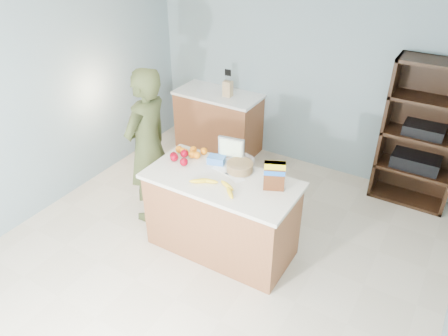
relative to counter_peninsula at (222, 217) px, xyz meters
The scene contains 15 objects.
floor 0.51m from the counter_peninsula, 90.00° to the right, with size 4.50×5.00×0.02m, color beige.
walls 1.27m from the counter_peninsula, 90.00° to the right, with size 4.52×5.02×2.51m.
counter_peninsula is the anchor object (origin of this frame).
back_cabinet 2.25m from the counter_peninsula, 122.28° to the left, with size 1.24×0.62×0.90m.
shelving_unit 2.61m from the counter_peninsula, 52.89° to the left, with size 0.90×0.40×1.80m.
person 1.15m from the counter_peninsula, behind, with size 0.67×0.44×1.83m, color #353C1D.
knife_block 2.22m from the counter_peninsula, 118.72° to the left, with size 0.12×0.10×0.31m.
envelopes 0.50m from the counter_peninsula, 86.10° to the left, with size 0.42×0.22×0.00m.
bananas 0.53m from the counter_peninsula, 78.93° to the right, with size 0.54×0.24×0.04m.
apples 0.78m from the counter_peninsula, behind, with size 0.25×0.23×0.09m.
oranges 0.78m from the counter_peninsula, 156.46° to the left, with size 0.33×0.21×0.08m.
blue_carton 0.61m from the counter_peninsula, 130.83° to the left, with size 0.18×0.12×0.08m, color blue.
salad_bowl 0.59m from the counter_peninsula, 70.17° to the left, with size 0.30×0.30×0.13m.
tv 0.73m from the counter_peninsula, 103.91° to the left, with size 0.28×0.12×0.28m.
cereal_box 0.85m from the counter_peninsula, 10.94° to the left, with size 0.21×0.15×0.30m.
Camera 1 is at (1.88, -2.80, 3.27)m, focal length 35.00 mm.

